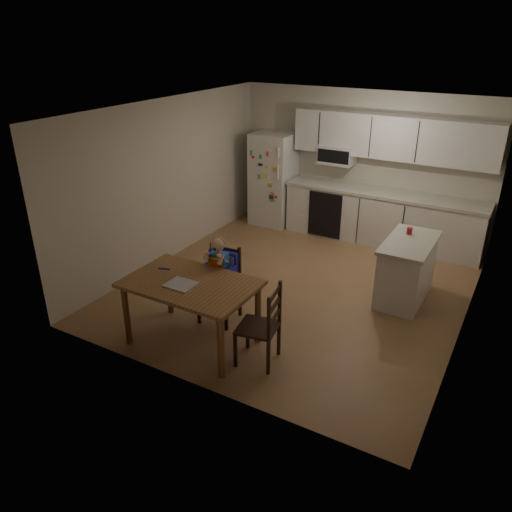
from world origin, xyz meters
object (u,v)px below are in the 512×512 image
object	(u,v)px
dining_table	(191,290)
chair_side	(266,321)
chair_booster	(220,270)
refrigerator	(273,179)
red_cup	(409,231)
kitchen_island	(406,270)

from	to	relation	value
dining_table	chair_side	world-z (taller)	chair_side
dining_table	chair_booster	size ratio (longest dim) A/B	1.31
refrigerator	dining_table	size ratio (longest dim) A/B	1.14
red_cup	chair_booster	distance (m)	2.66
kitchen_island	dining_table	distance (m)	3.00
chair_side	dining_table	bearing A→B (deg)	-96.06
red_cup	chair_side	xyz separation A→B (m)	(-0.87, -2.48, -0.36)
red_cup	dining_table	xyz separation A→B (m)	(-1.82, -2.54, -0.21)
dining_table	chair_side	distance (m)	0.96
refrigerator	red_cup	size ratio (longest dim) A/B	18.00
dining_table	kitchen_island	bearing A→B (deg)	50.59
kitchen_island	red_cup	distance (m)	0.53
red_cup	chair_booster	size ratio (longest dim) A/B	0.08
refrigerator	chair_booster	world-z (taller)	refrigerator
chair_booster	dining_table	bearing A→B (deg)	-94.84
kitchen_island	red_cup	bearing A→B (deg)	108.02
kitchen_island	refrigerator	bearing A→B (deg)	150.01
chair_side	refrigerator	bearing A→B (deg)	-163.16
chair_booster	chair_side	size ratio (longest dim) A/B	1.20
red_cup	chair_side	distance (m)	2.65
refrigerator	dining_table	xyz separation A→B (m)	(1.06, -4.01, -0.16)
kitchen_island	red_cup	xyz separation A→B (m)	(-0.08, 0.24, 0.47)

